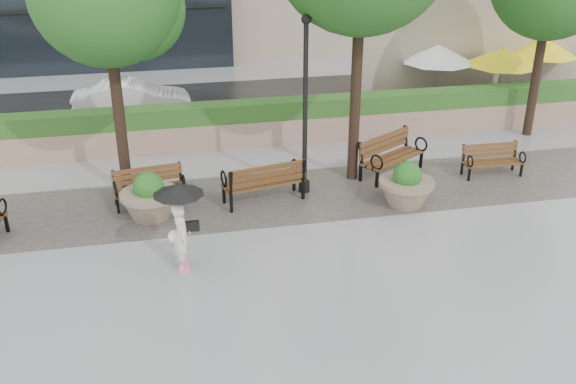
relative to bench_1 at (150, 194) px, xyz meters
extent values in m
plane|color=gray|center=(2.93, -3.25, -0.28)|extent=(100.00, 100.00, 0.00)
cube|color=#383330|center=(2.93, -0.25, -0.27)|extent=(28.00, 3.20, 0.01)
cube|color=#9F7967|center=(2.93, 3.75, 0.12)|extent=(24.00, 0.80, 0.80)
cube|color=#244A18|center=(2.93, 3.75, 0.80)|extent=(24.00, 0.75, 0.55)
cube|color=tan|center=(12.43, 6.75, 1.72)|extent=(10.00, 0.60, 4.00)
cube|color=#244A18|center=(11.93, 4.55, 0.17)|extent=(8.00, 0.50, 0.90)
cube|color=black|center=(2.93, 7.75, -0.27)|extent=(40.00, 7.00, 0.00)
torus|color=black|center=(-3.25, -0.84, 0.39)|extent=(0.16, 0.40, 0.40)
cube|color=#573619|center=(0.00, -0.04, 0.15)|extent=(1.79, 0.74, 0.05)
cube|color=#573619|center=(-0.03, 0.23, 0.45)|extent=(1.73, 0.34, 0.41)
cube|color=black|center=(0.00, -0.01, -0.05)|extent=(1.80, 0.84, 0.44)
torus|color=black|center=(-0.78, -0.32, 0.32)|extent=(0.09, 0.36, 0.36)
torus|color=black|center=(0.84, -0.10, 0.32)|extent=(0.09, 0.36, 0.36)
cube|color=#573619|center=(2.79, -0.37, 0.22)|extent=(2.11, 1.00, 0.06)
cube|color=#573619|center=(2.85, -0.68, 0.57)|extent=(2.02, 0.54, 0.48)
cube|color=black|center=(2.79, -0.41, -0.02)|extent=(2.13, 1.11, 0.52)
torus|color=black|center=(3.68, 0.02, 0.42)|extent=(0.14, 0.42, 0.42)
torus|color=black|center=(1.81, -0.36, 0.42)|extent=(0.14, 0.42, 0.42)
cube|color=#573619|center=(6.55, 0.51, 0.23)|extent=(2.08, 1.60, 0.06)
cube|color=#573619|center=(6.38, 0.79, 0.58)|extent=(1.83, 1.20, 0.48)
cube|color=black|center=(6.53, 0.54, -0.01)|extent=(2.14, 1.70, 0.53)
torus|color=black|center=(5.83, -0.17, 0.43)|extent=(0.27, 0.39, 0.42)
torus|color=black|center=(7.49, 0.85, 0.43)|extent=(0.27, 0.39, 0.42)
cube|color=#573619|center=(9.20, -0.13, 0.12)|extent=(1.63, 0.51, 0.05)
cube|color=#573619|center=(9.21, 0.13, 0.40)|extent=(1.62, 0.14, 0.38)
cube|color=black|center=(9.20, -0.10, -0.07)|extent=(1.63, 0.60, 0.41)
torus|color=black|center=(8.43, -0.28, 0.28)|extent=(0.05, 0.33, 0.33)
torus|color=black|center=(9.96, -0.30, 0.28)|extent=(0.05, 0.33, 0.33)
cylinder|color=#7F6B56|center=(0.00, -0.74, 0.34)|extent=(1.39, 1.39, 0.11)
sphere|color=#1E4914|center=(0.00, -0.74, 0.53)|extent=(0.72, 0.72, 0.72)
cylinder|color=#7F6B56|center=(6.20, -1.34, 0.33)|extent=(1.37, 1.37, 0.11)
sphere|color=#1E4914|center=(6.20, -1.34, 0.52)|extent=(0.71, 0.71, 0.71)
cylinder|color=black|center=(3.92, -0.05, 1.90)|extent=(0.12, 0.12, 4.36)
cylinder|color=black|center=(3.92, -0.05, -0.13)|extent=(0.28, 0.28, 0.30)
sphere|color=black|center=(3.92, -0.05, 4.13)|extent=(0.24, 0.24, 0.24)
cylinder|color=black|center=(-0.58, 0.85, 2.08)|extent=(0.28, 0.28, 4.71)
sphere|color=#1E4914|center=(0.02, 1.15, 4.30)|extent=(2.43, 2.43, 2.43)
cylinder|color=black|center=(5.40, 0.55, 2.56)|extent=(0.28, 0.28, 5.66)
cylinder|color=black|center=(11.99, 2.76, 1.98)|extent=(0.28, 0.28, 4.50)
cylinder|color=black|center=(10.14, 5.94, -0.23)|extent=(0.40, 0.40, 0.10)
cylinder|color=#99999E|center=(10.14, 5.94, 0.82)|extent=(0.06, 0.06, 2.20)
cone|color=white|center=(10.14, 5.94, 1.72)|extent=(2.50, 2.50, 0.60)
cylinder|color=black|center=(12.14, 5.06, -0.23)|extent=(0.40, 0.40, 0.10)
cylinder|color=#99999E|center=(12.14, 5.06, 0.82)|extent=(0.06, 0.06, 2.20)
cone|color=yellow|center=(12.14, 5.06, 1.72)|extent=(2.50, 2.50, 0.60)
cylinder|color=black|center=(14.37, 6.18, -0.23)|extent=(0.40, 0.40, 0.10)
cylinder|color=#99999E|center=(14.37, 6.18, 0.82)|extent=(0.06, 0.06, 2.20)
cone|color=yellow|center=(14.37, 6.18, 1.72)|extent=(2.50, 2.50, 0.60)
imported|color=silver|center=(-0.45, 7.16, 0.38)|extent=(3.99, 1.45, 1.31)
imported|color=beige|center=(0.62, -3.22, 0.51)|extent=(0.41, 0.58, 1.58)
cube|color=#F2598C|center=(0.62, -3.10, -0.24)|extent=(0.11, 0.22, 0.08)
cube|color=#F2598C|center=(0.61, -3.36, -0.24)|extent=(0.11, 0.22, 0.08)
cube|color=black|center=(0.84, -3.18, 0.66)|extent=(0.11, 0.30, 0.22)
sphere|color=white|center=(0.47, -3.00, 0.37)|extent=(0.28, 0.28, 0.28)
cylinder|color=black|center=(0.62, -3.17, 1.11)|extent=(0.02, 0.02, 0.84)
cone|color=black|center=(0.62, -3.17, 1.50)|extent=(1.03, 1.03, 0.22)
camera|label=1|loc=(0.34, -14.81, 6.73)|focal=40.00mm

